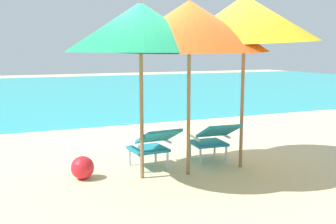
{
  "coord_description": "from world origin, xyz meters",
  "views": [
    {
      "loc": [
        -2.45,
        -5.54,
        1.75
      ],
      "look_at": [
        0.0,
        0.28,
        0.75
      ],
      "focal_mm": 41.94,
      "sensor_mm": 36.0,
      "label": 1
    }
  ],
  "objects_px": {
    "lounge_chair_right": "(213,138)",
    "beach_umbrella_center": "(189,26)",
    "beach_umbrella_right": "(245,19)",
    "beach_ball": "(83,168)",
    "beach_umbrella_left": "(141,27)",
    "lounge_chair_left": "(153,143)"
  },
  "relations": [
    {
      "from": "lounge_chair_right",
      "to": "beach_umbrella_right",
      "type": "bearing_deg",
      "value": -51.55
    },
    {
      "from": "beach_umbrella_center",
      "to": "beach_umbrella_right",
      "type": "relative_size",
      "value": 1.14
    },
    {
      "from": "lounge_chair_left",
      "to": "beach_umbrella_right",
      "type": "bearing_deg",
      "value": -16.17
    },
    {
      "from": "lounge_chair_left",
      "to": "beach_ball",
      "type": "relative_size",
      "value": 2.86
    },
    {
      "from": "beach_umbrella_center",
      "to": "beach_ball",
      "type": "relative_size",
      "value": 9.27
    },
    {
      "from": "beach_umbrella_right",
      "to": "beach_umbrella_left",
      "type": "bearing_deg",
      "value": 176.82
    },
    {
      "from": "lounge_chair_right",
      "to": "beach_umbrella_left",
      "type": "relative_size",
      "value": 0.37
    },
    {
      "from": "beach_umbrella_center",
      "to": "beach_ball",
      "type": "distance_m",
      "value": 2.41
    },
    {
      "from": "beach_ball",
      "to": "lounge_chair_right",
      "type": "bearing_deg",
      "value": -0.37
    },
    {
      "from": "beach_umbrella_left",
      "to": "beach_ball",
      "type": "distance_m",
      "value": 2.05
    },
    {
      "from": "lounge_chair_left",
      "to": "beach_umbrella_left",
      "type": "relative_size",
      "value": 0.37
    },
    {
      "from": "lounge_chair_left",
      "to": "beach_umbrella_right",
      "type": "height_order",
      "value": "beach_umbrella_right"
    },
    {
      "from": "beach_umbrella_right",
      "to": "lounge_chair_left",
      "type": "bearing_deg",
      "value": 163.83
    },
    {
      "from": "lounge_chair_right",
      "to": "beach_umbrella_left",
      "type": "distance_m",
      "value": 2.08
    },
    {
      "from": "beach_umbrella_center",
      "to": "beach_umbrella_right",
      "type": "distance_m",
      "value": 0.89
    },
    {
      "from": "lounge_chair_right",
      "to": "beach_umbrella_right",
      "type": "height_order",
      "value": "beach_umbrella_right"
    },
    {
      "from": "beach_umbrella_center",
      "to": "beach_umbrella_right",
      "type": "height_order",
      "value": "beach_umbrella_right"
    },
    {
      "from": "beach_umbrella_right",
      "to": "beach_ball",
      "type": "height_order",
      "value": "beach_umbrella_right"
    },
    {
      "from": "lounge_chair_right",
      "to": "beach_umbrella_left",
      "type": "bearing_deg",
      "value": -167.78
    },
    {
      "from": "lounge_chair_left",
      "to": "beach_ball",
      "type": "height_order",
      "value": "lounge_chair_left"
    },
    {
      "from": "beach_umbrella_left",
      "to": "beach_ball",
      "type": "height_order",
      "value": "beach_umbrella_left"
    },
    {
      "from": "lounge_chair_right",
      "to": "beach_umbrella_center",
      "type": "height_order",
      "value": "beach_umbrella_center"
    }
  ]
}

